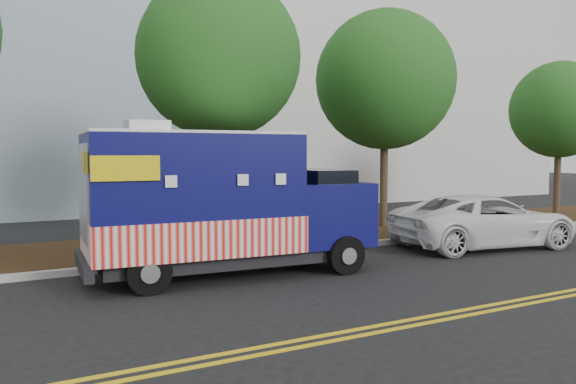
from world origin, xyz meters
TOP-DOWN VIEW (x-y plane):
  - ground at (0.00, 0.00)m, footprint 120.00×120.00m
  - curb at (0.00, 1.40)m, footprint 120.00×0.18m
  - mulch_strip at (0.00, 3.50)m, footprint 120.00×4.00m
  - centerline_near at (0.00, -4.45)m, footprint 120.00×0.10m
  - centerline_far at (0.00, -4.70)m, footprint 120.00×0.10m
  - tree_b at (-0.61, 2.91)m, footprint 4.29×4.29m
  - tree_c at (5.60, 3.85)m, footprint 4.57×4.57m
  - tree_d at (13.88, 3.41)m, footprint 3.78×3.78m
  - sign_post at (-1.67, 1.71)m, footprint 0.06×0.06m
  - food_truck at (-1.85, -0.06)m, footprint 6.24×2.69m
  - white_car at (5.91, -0.18)m, footprint 5.49×3.12m

SIDE VIEW (x-z plane):
  - ground at x=0.00m, z-range 0.00..0.00m
  - centerline_near at x=0.00m, z-range 0.00..0.01m
  - centerline_far at x=0.00m, z-range 0.00..0.01m
  - curb at x=0.00m, z-range 0.00..0.15m
  - mulch_strip at x=0.00m, z-range 0.00..0.15m
  - white_car at x=5.91m, z-range 0.00..1.44m
  - sign_post at x=-1.67m, z-range 0.00..2.40m
  - food_truck at x=-1.85m, z-range -0.15..3.06m
  - tree_d at x=13.88m, z-range 1.18..7.36m
  - tree_c at x=5.60m, z-range 1.34..8.60m
  - tree_b at x=-0.61m, z-range 1.46..8.70m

